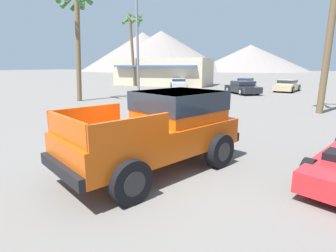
% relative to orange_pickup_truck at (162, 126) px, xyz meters
% --- Properties ---
extents(ground_plane, '(320.00, 320.00, 0.00)m').
position_rel_orange_pickup_truck_xyz_m(ground_plane, '(-0.06, -0.54, -1.11)').
color(ground_plane, slate).
extents(orange_pickup_truck, '(3.82, 5.19, 1.97)m').
position_rel_orange_pickup_truck_xyz_m(orange_pickup_truck, '(0.00, 0.00, 0.00)').
color(orange_pickup_truck, '#CC4C0C').
rests_on(orange_pickup_truck, ground_plane).
extents(parked_car_silver, '(3.28, 4.62, 1.14)m').
position_rel_orange_pickup_truck_xyz_m(parked_car_silver, '(-8.54, 24.28, -0.53)').
color(parked_car_silver, '#B7BABF').
rests_on(parked_car_silver, ground_plane).
extents(parked_car_blue, '(2.47, 4.38, 1.13)m').
position_rel_orange_pickup_truck_xyz_m(parked_car_blue, '(-1.16, 28.80, -0.53)').
color(parked_car_blue, '#334C9E').
rests_on(parked_car_blue, ground_plane).
extents(parked_car_dark, '(3.86, 4.33, 1.21)m').
position_rel_orange_pickup_truck_xyz_m(parked_car_dark, '(-0.45, 20.17, -0.50)').
color(parked_car_dark, '#232328').
rests_on(parked_car_dark, ground_plane).
extents(parked_car_tan, '(2.85, 4.60, 1.23)m').
position_rel_orange_pickup_truck_xyz_m(parked_car_tan, '(3.61, 24.35, -0.49)').
color(parked_car_tan, tan).
rests_on(parked_car_tan, ground_plane).
extents(street_lamp_post, '(0.90, 0.24, 8.98)m').
position_rel_orange_pickup_truck_xyz_m(street_lamp_post, '(-4.84, 7.55, 4.18)').
color(street_lamp_post, slate).
rests_on(street_lamp_post, ground_plane).
extents(palm_tree_tall, '(2.50, 2.51, 7.99)m').
position_rel_orange_pickup_truck_xyz_m(palm_tree_tall, '(-11.33, 10.07, 4.84)').
color(palm_tree_tall, brown).
rests_on(palm_tree_tall, ground_plane).
extents(palm_tree_short, '(2.91, 3.04, 9.34)m').
position_rel_orange_pickup_truck_xyz_m(palm_tree_short, '(-15.10, 25.01, 5.83)').
color(palm_tree_short, brown).
rests_on(palm_tree_short, ground_plane).
extents(palm_tree_leaning, '(2.97, 2.91, 7.79)m').
position_rel_orange_pickup_truck_xyz_m(palm_tree_leaning, '(5.02, 10.91, 4.73)').
color(palm_tree_leaning, brown).
rests_on(palm_tree_leaning, ground_plane).
extents(storefront_building, '(12.78, 6.87, 3.63)m').
position_rel_orange_pickup_truck_xyz_m(storefront_building, '(-12.28, 28.42, 0.71)').
color(storefront_building, beige).
rests_on(storefront_building, ground_plane).
extents(distant_mountain_range, '(173.85, 73.78, 19.84)m').
position_rel_orange_pickup_truck_xyz_m(distant_mountain_range, '(-43.21, 121.52, 7.83)').
color(distant_mountain_range, gray).
rests_on(distant_mountain_range, ground_plane).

